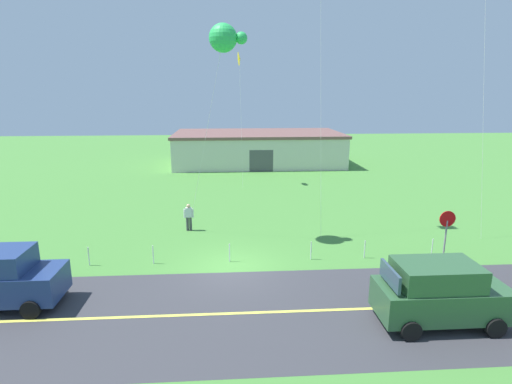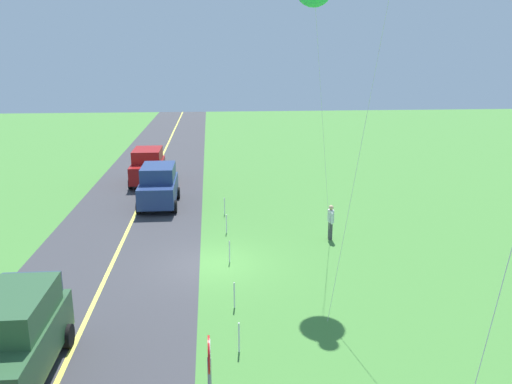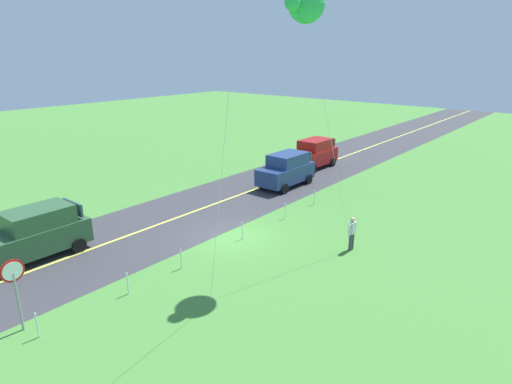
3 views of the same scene
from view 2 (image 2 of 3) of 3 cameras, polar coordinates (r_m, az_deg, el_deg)
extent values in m
cube|color=#478438|center=(20.85, -4.86, -8.08)|extent=(120.00, 120.00, 0.10)
cube|color=#38383D|center=(21.21, -15.84, -8.05)|extent=(120.00, 7.00, 0.00)
cube|color=#E5E04C|center=(21.21, -15.84, -8.04)|extent=(120.00, 0.16, 0.00)
cube|color=#2D5633|center=(14.90, -25.39, -15.35)|extent=(4.40, 1.90, 1.10)
cube|color=#2D5633|center=(14.68, -25.47, -11.64)|extent=(2.73, 1.75, 0.80)
cube|color=#334756|center=(16.07, -23.52, -9.15)|extent=(0.10, 1.62, 0.60)
cylinder|color=black|center=(16.06, -20.13, -14.77)|extent=(0.68, 0.22, 0.68)
cube|color=maroon|center=(34.25, -11.90, 2.39)|extent=(4.40, 1.90, 1.10)
cube|color=maroon|center=(34.31, -11.93, 4.03)|extent=(2.73, 1.75, 0.80)
cube|color=#334756|center=(33.25, -12.14, 3.68)|extent=(0.10, 1.62, 0.64)
cube|color=#334756|center=(35.89, -11.65, 4.51)|extent=(0.10, 1.62, 0.60)
cylinder|color=black|center=(32.88, -10.48, 0.97)|extent=(0.68, 0.22, 0.68)
cylinder|color=black|center=(33.12, -13.75, 0.89)|extent=(0.68, 0.22, 0.68)
cylinder|color=black|center=(35.66, -10.08, 2.06)|extent=(0.68, 0.22, 0.68)
cylinder|color=black|center=(35.88, -13.10, 1.97)|extent=(0.68, 0.22, 0.68)
cube|color=navy|center=(28.91, -10.74, 0.19)|extent=(4.40, 1.90, 1.10)
cube|color=navy|center=(28.93, -10.78, 2.13)|extent=(2.73, 1.75, 0.80)
cube|color=#334756|center=(27.88, -10.99, 1.65)|extent=(0.10, 1.62, 0.64)
cube|color=#334756|center=(30.51, -10.50, 2.79)|extent=(0.10, 1.62, 0.60)
cylinder|color=black|center=(27.59, -8.99, -1.61)|extent=(0.68, 0.22, 0.68)
cylinder|color=black|center=(27.79, -12.90, -1.69)|extent=(0.68, 0.22, 0.68)
cylinder|color=black|center=(30.35, -8.66, -0.10)|extent=(0.68, 0.22, 0.68)
cylinder|color=black|center=(30.53, -12.22, -0.18)|extent=(0.68, 0.22, 0.68)
cylinder|color=red|center=(10.95, -5.24, -17.51)|extent=(0.76, 0.04, 0.76)
cylinder|color=white|center=(10.95, -5.10, -17.51)|extent=(0.62, 0.01, 0.62)
cylinder|color=#3F3F47|center=(23.67, 8.18, -4.17)|extent=(0.16, 0.16, 0.82)
cylinder|color=#3F3F47|center=(23.50, 8.28, -4.31)|extent=(0.16, 0.16, 0.82)
cube|color=silver|center=(23.37, 8.29, -2.64)|extent=(0.36, 0.22, 0.56)
cylinder|color=silver|center=(23.61, 8.16, -2.58)|extent=(0.10, 0.10, 0.52)
cylinder|color=silver|center=(23.17, 8.42, -2.93)|extent=(0.10, 0.10, 0.52)
sphere|color=#D8AD84|center=(23.26, 8.33, -1.72)|extent=(0.22, 0.22, 0.22)
cylinder|color=silver|center=(21.28, 7.43, 7.08)|extent=(2.20, 1.49, 10.46)
cylinder|color=silver|center=(15.07, 12.94, 12.21)|extent=(0.12, 2.14, 14.88)
cylinder|color=silver|center=(26.97, -3.51, -1.60)|extent=(0.05, 0.05, 0.90)
cylinder|color=silver|center=(24.15, -3.29, -3.55)|extent=(0.05, 0.05, 0.90)
cylinder|color=silver|center=(20.78, -2.95, -6.63)|extent=(0.05, 0.05, 0.90)
cylinder|color=silver|center=(17.19, -2.42, -11.37)|extent=(0.05, 0.05, 0.90)
cylinder|color=silver|center=(14.87, -1.90, -15.82)|extent=(0.05, 0.05, 0.90)
camera|label=1|loc=(25.98, -48.07, 9.66)|focal=28.53mm
camera|label=3|loc=(14.41, 66.70, 8.98)|focal=30.24mm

